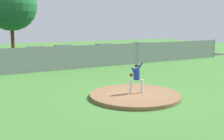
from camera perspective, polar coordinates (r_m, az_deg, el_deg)
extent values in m
plane|color=#427A33|center=(19.32, -5.22, -1.63)|extent=(80.00, 80.00, 0.00)
cube|color=#2B2B2D|center=(27.19, -12.65, 1.43)|extent=(44.00, 7.00, 0.01)
cylinder|color=brown|center=(14.18, 4.90, -5.36)|extent=(4.73, 4.73, 0.18)
cylinder|color=silver|center=(14.19, 3.98, -3.49)|extent=(0.13, 0.13, 0.71)
cylinder|color=silver|center=(14.32, 6.37, -3.41)|extent=(0.13, 0.13, 0.71)
cylinder|color=navy|center=(14.12, 5.22, -0.91)|extent=(0.32, 0.32, 0.58)
cylinder|color=navy|center=(14.16, 5.84, 0.69)|extent=(0.38, 0.23, 0.48)
cylinder|color=navy|center=(13.99, 4.62, -0.36)|extent=(0.29, 0.19, 0.46)
ellipsoid|color=#4C2D14|center=(14.00, 4.09, -1.06)|extent=(0.20, 0.12, 0.18)
sphere|color=tan|center=(14.06, 5.24, 0.66)|extent=(0.20, 0.20, 0.20)
cylinder|color=black|center=(14.04, 5.25, 0.94)|extent=(0.21, 0.21, 0.09)
sphere|color=white|center=(13.97, 6.68, -5.07)|extent=(0.07, 0.07, 0.07)
cube|color=gray|center=(22.82, -9.42, 2.54)|extent=(35.89, 0.03, 2.00)
cylinder|color=slate|center=(26.15, 5.52, 3.61)|extent=(0.07, 0.07, 2.10)
cylinder|color=slate|center=(33.50, 20.83, 4.33)|extent=(0.07, 0.07, 2.10)
cube|color=slate|center=(32.00, 6.96, 3.97)|extent=(1.91, 4.76, 0.68)
cube|color=black|center=(31.95, 6.98, 5.14)|extent=(1.69, 2.64, 0.63)
cylinder|color=black|center=(33.24, 5.53, 3.61)|extent=(1.81, 0.71, 0.64)
cylinder|color=black|center=(30.85, 8.47, 3.09)|extent=(1.81, 0.71, 0.64)
cube|color=#161E4C|center=(29.49, -0.94, 3.64)|extent=(2.02, 4.65, 0.75)
cube|color=black|center=(29.43, -0.94, 4.91)|extent=(1.80, 2.58, 0.56)
cylinder|color=black|center=(30.76, -2.28, 3.17)|extent=(1.96, 0.70, 0.64)
cylinder|color=black|center=(28.33, 0.52, 2.63)|extent=(1.96, 0.70, 0.64)
cube|color=maroon|center=(26.60, -15.38, 2.54)|extent=(2.00, 4.81, 0.65)
cube|color=black|center=(26.53, -15.44, 3.95)|extent=(1.76, 2.67, 0.66)
cylinder|color=black|center=(28.06, -15.96, 2.19)|extent=(1.88, 0.72, 0.64)
cylinder|color=black|center=(25.21, -14.66, 1.46)|extent=(1.88, 0.72, 0.64)
cube|color=silver|center=(28.05, -9.71, 3.14)|extent=(1.89, 4.54, 0.70)
cube|color=black|center=(27.99, -9.75, 4.47)|extent=(1.71, 2.51, 0.61)
cylinder|color=black|center=(29.41, -10.57, 2.72)|extent=(1.87, 0.68, 0.64)
cylinder|color=black|center=(26.78, -8.72, 2.12)|extent=(1.87, 0.68, 0.64)
cone|color=orange|center=(23.58, -19.00, 0.61)|extent=(0.32, 0.32, 0.55)
cube|color=black|center=(23.62, -18.96, -0.01)|extent=(0.40, 0.40, 0.03)
cylinder|color=#4C331E|center=(33.39, -20.22, 5.91)|extent=(0.40, 0.40, 3.90)
sphere|color=#1E6630|center=(33.42, -20.62, 12.77)|extent=(5.87, 5.87, 5.87)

